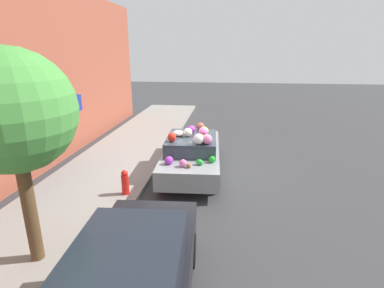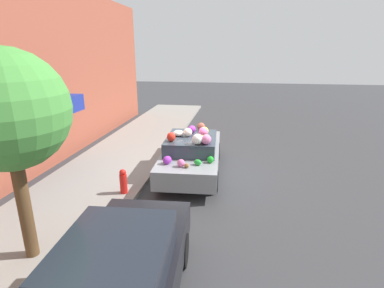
{
  "view_description": "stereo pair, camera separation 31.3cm",
  "coord_description": "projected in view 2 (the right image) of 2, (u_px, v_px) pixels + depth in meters",
  "views": [
    {
      "loc": [
        -9.28,
        -1.25,
        3.91
      ],
      "look_at": [
        0.0,
        -0.12,
        0.99
      ],
      "focal_mm": 28.0,
      "sensor_mm": 36.0,
      "label": 1
    },
    {
      "loc": [
        -9.24,
        -1.56,
        3.91
      ],
      "look_at": [
        0.0,
        -0.12,
        0.99
      ],
      "focal_mm": 28.0,
      "sensor_mm": 36.0,
      "label": 2
    }
  ],
  "objects": [
    {
      "name": "parked_car_plain",
      "position": [
        119.0,
        278.0,
        4.36
      ],
      "size": [
        4.08,
        1.9,
        1.46
      ],
      "rotation": [
        0.0,
        0.0,
        0.06
      ],
      "color": "black",
      "rests_on": "ground"
    },
    {
      "name": "ground_plane",
      "position": [
        189.0,
        172.0,
        10.11
      ],
      "size": [
        60.0,
        60.0,
        0.0
      ],
      "primitive_type": "plane",
      "color": "#38383A"
    },
    {
      "name": "sidewalk_curb",
      "position": [
        113.0,
        165.0,
        10.49
      ],
      "size": [
        24.0,
        3.2,
        0.13
      ],
      "color": "gray",
      "rests_on": "ground"
    },
    {
      "name": "street_tree",
      "position": [
        7.0,
        111.0,
        4.98
      ],
      "size": [
        2.08,
        2.08,
        3.88
      ],
      "color": "brown",
      "rests_on": "sidewalk_curb"
    },
    {
      "name": "fire_hydrant",
      "position": [
        123.0,
        181.0,
        8.23
      ],
      "size": [
        0.2,
        0.2,
        0.7
      ],
      "color": "red",
      "rests_on": "sidewalk_curb"
    },
    {
      "name": "building_facade",
      "position": [
        41.0,
        77.0,
        9.83
      ],
      "size": [
        18.0,
        1.2,
        6.27
      ],
      "color": "#9E4C38",
      "rests_on": "ground"
    },
    {
      "name": "art_car",
      "position": [
        192.0,
        152.0,
        9.83
      ],
      "size": [
        4.49,
        1.98,
        1.61
      ],
      "rotation": [
        0.0,
        0.0,
        0.05
      ],
      "color": "gray",
      "rests_on": "ground"
    }
  ]
}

